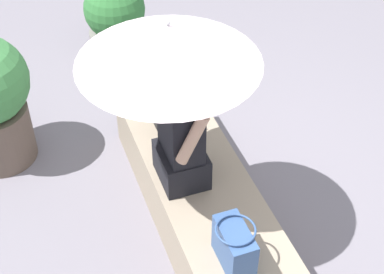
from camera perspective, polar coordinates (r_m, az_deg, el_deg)
The scene contains 7 objects.
ground_plane at distance 4.05m, azimuth 0.94°, elevation -8.50°, with size 14.00×14.00×0.00m, color slate.
stone_bench at distance 3.88m, azimuth 0.97°, elevation -6.44°, with size 2.15×0.59×0.43m, color gray.
person_seated at distance 3.49m, azimuth -1.08°, elevation 0.64°, with size 0.47×0.28×0.90m.
parasol at distance 3.05m, azimuth -2.31°, elevation 8.93°, with size 0.99×0.99×1.17m.
handbag_black at distance 3.22m, azimuth 4.12°, elevation -10.47°, with size 0.30×0.22×0.28m.
tote_bag_canvas at distance 4.03m, azimuth -2.58°, elevation 2.92°, with size 0.25×0.19×0.33m.
planter_near at distance 5.38m, azimuth -7.40°, elevation 11.03°, with size 0.54×0.54×0.80m.
Camera 1 is at (2.43, -0.96, 3.09)m, focal length 55.20 mm.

